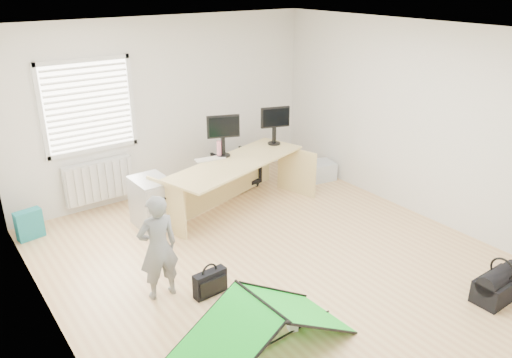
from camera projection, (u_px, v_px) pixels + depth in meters
ground at (275, 261)px, 6.10m from camera, size 5.50×5.50×0.00m
back_wall at (167, 107)px, 7.65m from camera, size 5.00×0.02×2.70m
window at (88, 106)px, 6.90m from camera, size 1.20×0.06×1.20m
radiator at (99, 181)px, 7.29m from camera, size 1.00×0.12×0.60m
desk at (237, 187)px, 7.23m from camera, size 2.39×1.33×0.78m
filing_cabinet at (152, 203)px, 6.83m from camera, size 0.46×0.61×0.70m
monitor_left at (223, 141)px, 7.22m from camera, size 0.48×0.27×0.45m
monitor_right at (274, 131)px, 7.73m from camera, size 0.47×0.23×0.44m
keyboard at (210, 159)px, 7.16m from camera, size 0.45×0.22×0.02m
thermos at (219, 149)px, 7.24m from camera, size 0.07×0.07×0.24m
office_chair at (236, 169)px, 8.17m from camera, size 0.62×0.64×0.57m
person at (158, 247)px, 5.23m from camera, size 0.45×0.31×1.19m
kite at (261, 326)px, 4.55m from camera, size 1.83×0.87×0.56m
storage_crate at (318, 171)px, 8.45m from camera, size 0.59×0.46×0.30m
tote_bag at (29, 225)px, 6.55m from camera, size 0.36×0.20×0.40m
laptop_bag at (210, 283)px, 5.42m from camera, size 0.39×0.14×0.29m
white_box at (293, 326)px, 4.91m from camera, size 0.11×0.11×0.09m
duffel_bag at (498, 288)px, 5.36m from camera, size 0.60×0.31×0.26m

